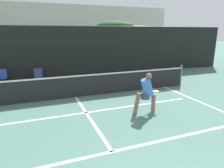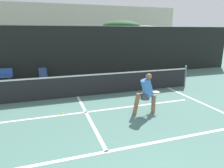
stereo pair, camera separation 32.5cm
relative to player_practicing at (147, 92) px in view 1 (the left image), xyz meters
name	(u,v)px [view 1 (the left image)]	position (x,y,z in m)	size (l,w,h in m)	color
court_baseline_near	(112,152)	(-1.94, -1.77, -0.74)	(11.00, 0.10, 0.01)	white
court_service_line	(86,113)	(-1.94, 0.73, -0.74)	(8.25, 0.10, 0.01)	white
court_center_mark	(89,116)	(-1.94, 0.39, -0.74)	(0.10, 4.32, 0.01)	white
court_sideline_right	(196,100)	(2.57, 0.39, -0.74)	(0.10, 5.32, 0.01)	white
net	(75,86)	(-1.94, 2.55, -0.24)	(11.09, 0.09, 1.07)	slate
fence_back	(62,53)	(-1.94, 6.45, 0.78)	(24.00, 0.06, 3.07)	black
player_practicing	(147,92)	(0.00, 0.00, 0.00)	(1.15, 0.55, 1.40)	#8C6042
tennis_ball_scattered_1	(62,114)	(-2.75, 0.81, -0.71)	(0.07, 0.07, 0.07)	#D1E033
trash_bin	(38,75)	(-3.34, 5.75, -0.31)	(0.47, 0.47, 0.87)	#384C7F
tree_mid	(137,30)	(6.60, 13.12, 2.12)	(2.81, 2.81, 3.36)	brown
tree_east	(115,27)	(3.15, 10.68, 2.40)	(3.13, 3.13, 3.64)	brown
building_far	(44,29)	(-1.94, 23.33, 2.37)	(36.00, 2.40, 6.24)	beige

